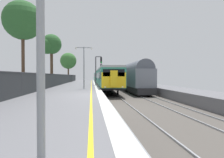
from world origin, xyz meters
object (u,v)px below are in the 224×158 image
(freight_train_adjacent_track, at_px, (121,76))
(platform_lamp_mid, at_px, (84,64))
(signal_gantry, at_px, (98,67))
(commuter_train_at_platform, at_px, (101,77))
(background_tree_right, at_px, (50,45))
(background_tree_centre, at_px, (22,22))
(background_tree_left, at_px, (69,61))

(freight_train_adjacent_track, height_order, platform_lamp_mid, platform_lamp_mid)
(signal_gantry, relative_size, platform_lamp_mid, 0.95)
(commuter_train_at_platform, xyz_separation_m, signal_gantry, (-1.46, -20.61, 1.60))
(freight_train_adjacent_track, relative_size, background_tree_right, 5.10)
(background_tree_centre, distance_m, background_tree_right, 11.10)
(freight_train_adjacent_track, relative_size, background_tree_centre, 4.67)
(background_tree_left, height_order, background_tree_centre, background_tree_centre)
(freight_train_adjacent_track, distance_m, signal_gantry, 12.31)
(freight_train_adjacent_track, xyz_separation_m, background_tree_left, (-12.23, 9.42, 3.78))
(commuter_train_at_platform, relative_size, background_tree_right, 7.89)
(commuter_train_at_platform, distance_m, platform_lamp_mid, 29.21)
(freight_train_adjacent_track, bearing_deg, background_tree_centre, -119.74)
(background_tree_left, distance_m, background_tree_centre, 32.09)
(freight_train_adjacent_track, bearing_deg, commuter_train_at_platform, 112.48)
(freight_train_adjacent_track, xyz_separation_m, signal_gantry, (-5.46, -10.94, 1.43))
(platform_lamp_mid, distance_m, background_tree_centre, 7.53)
(background_tree_right, bearing_deg, freight_train_adjacent_track, 42.46)
(platform_lamp_mid, relative_size, background_tree_right, 0.62)
(commuter_train_at_platform, bearing_deg, background_tree_left, -178.25)
(signal_gantry, xyz_separation_m, background_tree_centre, (-7.47, -11.69, 3.73))
(background_tree_left, relative_size, background_tree_right, 0.95)
(commuter_train_at_platform, xyz_separation_m, background_tree_left, (-8.23, -0.25, 3.95))
(signal_gantry, relative_size, background_tree_right, 0.59)
(freight_train_adjacent_track, height_order, background_tree_right, background_tree_right)
(commuter_train_at_platform, relative_size, freight_train_adjacent_track, 1.55)
(platform_lamp_mid, xyz_separation_m, background_tree_left, (-4.95, 28.73, 2.32))
(platform_lamp_mid, distance_m, background_tree_right, 9.94)
(background_tree_left, xyz_separation_m, background_tree_right, (-0.39, -20.97, 0.87))
(platform_lamp_mid, xyz_separation_m, background_tree_right, (-5.34, 7.76, 3.19))
(background_tree_right, bearing_deg, background_tree_centre, -91.59)
(background_tree_centre, bearing_deg, freight_train_adjacent_track, 60.26)
(background_tree_right, bearing_deg, commuter_train_at_platform, 67.90)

